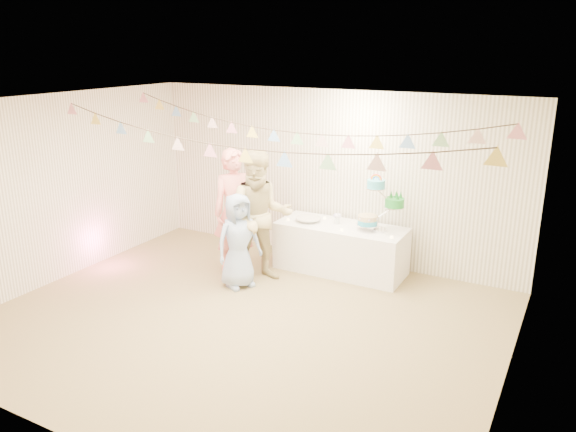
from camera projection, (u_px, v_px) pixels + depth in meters
The scene contains 23 objects.
floor at pixel (242, 321), 6.83m from camera, with size 6.00×6.00×0.00m, color olive.
ceiling at pixel (236, 104), 6.06m from camera, with size 6.00×6.00×0.00m, color white.
back_wall at pixel (330, 176), 8.54m from camera, with size 6.00×6.00×0.00m, color white.
front_wall at pixel (62, 303), 4.34m from camera, with size 6.00×6.00×0.00m, color white.
left_wall at pixel (59, 188), 7.81m from camera, with size 5.00×5.00×0.00m, color white.
right_wall at pixel (517, 266), 5.07m from camera, with size 5.00×5.00×0.00m, color white.
table at pixel (341, 248), 8.24m from camera, with size 1.88×0.75×0.71m, color white.
cake_stand at pixel (380, 202), 7.80m from camera, with size 0.68×0.40×0.75m, color silver, non-canonical shape.
cake_bottom at pixel (367, 221), 7.90m from camera, with size 0.31×0.31×0.15m, color #2AA2C7, non-canonical shape.
cake_middle at pixel (394, 203), 7.80m from camera, with size 0.27×0.27×0.22m, color #1D872C, non-canonical shape.
cake_top_tier at pixel (376, 184), 7.73m from camera, with size 0.25×0.25×0.19m, color #45C1D9, non-canonical shape.
platter at pixel (308, 218), 8.31m from camera, with size 0.37×0.37×0.02m, color white.
posy at pixel (337, 216), 8.18m from camera, with size 0.14×0.14×0.16m, color white, non-canonical shape.
person_adult_a at pixel (236, 211), 8.10m from camera, with size 0.67×0.44×1.82m, color #FF8F85.
person_adult_b at pixel (260, 217), 7.78m from camera, with size 0.91×0.71×1.87m, color #D0BA80.
person_child at pixel (238, 241), 7.63m from camera, with size 0.65×0.42×1.32m, color #97AFD6.
bunting_back at pixel (285, 117), 7.06m from camera, with size 5.60×1.10×0.40m, color pink, non-canonical shape.
bunting_front at pixel (227, 133), 5.98m from camera, with size 5.60×0.90×0.36m, color #72A5E5, non-canonical shape.
tealight_0 at pixel (288, 219), 8.37m from camera, with size 0.04×0.04×0.03m, color #FFD88C.
tealight_1 at pixel (325, 218), 8.44m from camera, with size 0.04×0.04×0.03m, color #FFD88C.
tealight_2 at pixel (342, 230), 7.90m from camera, with size 0.04×0.04×0.03m, color #FFD88C.
tealight_3 at pixel (370, 224), 8.15m from camera, with size 0.04×0.04×0.03m, color #FFD88C.
tealight_4 at pixel (392, 237), 7.60m from camera, with size 0.04×0.04×0.03m, color #FFD88C.
Camera 1 is at (3.43, -5.14, 3.22)m, focal length 35.00 mm.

